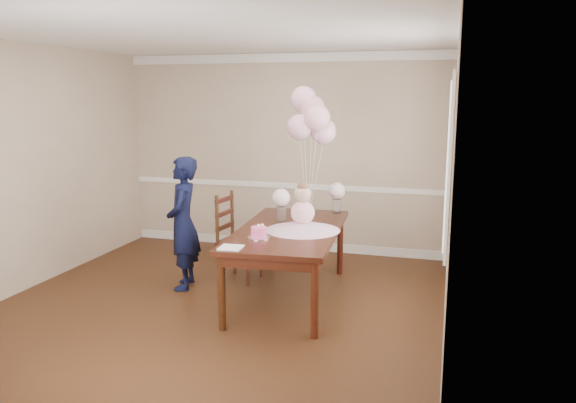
{
  "coord_description": "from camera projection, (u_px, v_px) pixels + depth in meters",
  "views": [
    {
      "loc": [
        2.24,
        -4.89,
        2.13
      ],
      "look_at": [
        0.63,
        0.6,
        1.05
      ],
      "focal_mm": 35.0,
      "sensor_mm": 36.0,
      "label": 1
    }
  ],
  "objects": [
    {
      "name": "floor",
      "position": [
        211.0,
        312.0,
        5.63
      ],
      "size": [
        4.5,
        5.0,
        0.0
      ],
      "primitive_type": "cube",
      "color": "black",
      "rests_on": "ground"
    },
    {
      "name": "ceiling",
      "position": [
        203.0,
        32.0,
        5.13
      ],
      "size": [
        4.5,
        5.0,
        0.02
      ],
      "primitive_type": "cube",
      "color": "white",
      "rests_on": "wall_back"
    },
    {
      "name": "wall_back",
      "position": [
        283.0,
        153.0,
        7.73
      ],
      "size": [
        4.5,
        0.02,
        2.7
      ],
      "primitive_type": "cube",
      "color": "tan",
      "rests_on": "floor"
    },
    {
      "name": "wall_front",
      "position": [
        14.0,
        243.0,
        3.02
      ],
      "size": [
        4.5,
        0.02,
        2.7
      ],
      "primitive_type": "cube",
      "color": "tan",
      "rests_on": "floor"
    },
    {
      "name": "wall_left",
      "position": [
        14.0,
        170.0,
        6.0
      ],
      "size": [
        0.02,
        5.0,
        2.7
      ],
      "primitive_type": "cube",
      "color": "tan",
      "rests_on": "floor"
    },
    {
      "name": "wall_right",
      "position": [
        451.0,
        189.0,
        4.76
      ],
      "size": [
        0.02,
        5.0,
        2.7
      ],
      "primitive_type": "cube",
      "color": "tan",
      "rests_on": "floor"
    },
    {
      "name": "chair_rail_trim",
      "position": [
        282.0,
        186.0,
        7.81
      ],
      "size": [
        4.5,
        0.02,
        0.07
      ],
      "primitive_type": "cube",
      "color": "white",
      "rests_on": "wall_back"
    },
    {
      "name": "crown_molding",
      "position": [
        282.0,
        58.0,
        7.49
      ],
      "size": [
        4.5,
        0.02,
        0.12
      ],
      "primitive_type": "cube",
      "color": "white",
      "rests_on": "wall_back"
    },
    {
      "name": "baseboard_trim",
      "position": [
        283.0,
        244.0,
        7.97
      ],
      "size": [
        4.5,
        0.02,
        0.12
      ],
      "primitive_type": "cube",
      "color": "white",
      "rests_on": "floor"
    },
    {
      "name": "window_frame",
      "position": [
        450.0,
        159.0,
        5.2
      ],
      "size": [
        0.02,
        1.66,
        1.56
      ],
      "primitive_type": "cube",
      "color": "white",
      "rests_on": "wall_right"
    },
    {
      "name": "window_blinds",
      "position": [
        448.0,
        159.0,
        5.2
      ],
      "size": [
        0.01,
        1.5,
        1.4
      ],
      "primitive_type": "cube",
      "color": "white",
      "rests_on": "wall_right"
    },
    {
      "name": "dining_table_top",
      "position": [
        289.0,
        231.0,
        5.87
      ],
      "size": [
        1.17,
        2.12,
        0.05
      ],
      "primitive_type": "cube",
      "rotation": [
        0.0,
        0.0,
        0.07
      ],
      "color": "black",
      "rests_on": "table_leg_fl"
    },
    {
      "name": "table_apron",
      "position": [
        289.0,
        238.0,
        5.89
      ],
      "size": [
        1.06,
        2.01,
        0.1
      ],
      "primitive_type": "cube",
      "rotation": [
        0.0,
        0.0,
        0.07
      ],
      "color": "black",
      "rests_on": "table_leg_fl"
    },
    {
      "name": "table_leg_fl",
      "position": [
        222.0,
        293.0,
        5.13
      ],
      "size": [
        0.08,
        0.08,
        0.72
      ],
      "primitive_type": "cylinder",
      "rotation": [
        0.0,
        0.0,
        0.07
      ],
      "color": "black",
      "rests_on": "floor"
    },
    {
      "name": "table_leg_fr",
      "position": [
        315.0,
        300.0,
        4.95
      ],
      "size": [
        0.08,
        0.08,
        0.72
      ],
      "primitive_type": "cylinder",
      "rotation": [
        0.0,
        0.0,
        0.07
      ],
      "color": "black",
      "rests_on": "floor"
    },
    {
      "name": "table_leg_bl",
      "position": [
        271.0,
        241.0,
        6.93
      ],
      "size": [
        0.08,
        0.08,
        0.72
      ],
      "primitive_type": "cylinder",
      "rotation": [
        0.0,
        0.0,
        0.07
      ],
      "color": "black",
      "rests_on": "floor"
    },
    {
      "name": "table_leg_br",
      "position": [
        340.0,
        245.0,
        6.76
      ],
      "size": [
        0.08,
        0.08,
        0.72
      ],
      "primitive_type": "cylinder",
      "rotation": [
        0.0,
        0.0,
        0.07
      ],
      "color": "black",
      "rests_on": "floor"
    },
    {
      "name": "baby_skirt",
      "position": [
        303.0,
        225.0,
        5.78
      ],
      "size": [
        0.83,
        0.83,
        0.1
      ],
      "primitive_type": "cone",
      "rotation": [
        0.0,
        0.0,
        0.07
      ],
      "color": "#D89FBD",
      "rests_on": "dining_table_top"
    },
    {
      "name": "baby_torso",
      "position": [
        303.0,
        213.0,
        5.75
      ],
      "size": [
        0.25,
        0.25,
        0.25
      ],
      "primitive_type": "sphere",
      "color": "#FFA1D9",
      "rests_on": "baby_skirt"
    },
    {
      "name": "baby_head",
      "position": [
        303.0,
        194.0,
        5.71
      ],
      "size": [
        0.17,
        0.17,
        0.17
      ],
      "primitive_type": "sphere",
      "color": "#CEB08E",
      "rests_on": "baby_torso"
    },
    {
      "name": "baby_hair",
      "position": [
        303.0,
        188.0,
        5.7
      ],
      "size": [
        0.12,
        0.12,
        0.12
      ],
      "primitive_type": "sphere",
      "color": "brown",
      "rests_on": "baby_head"
    },
    {
      "name": "cake_platter",
      "position": [
        259.0,
        238.0,
        5.47
      ],
      "size": [
        0.24,
        0.24,
        0.01
      ],
      "primitive_type": "cylinder",
      "rotation": [
        0.0,
        0.0,
        0.07
      ],
      "color": "silver",
      "rests_on": "dining_table_top"
    },
    {
      "name": "birthday_cake",
      "position": [
        259.0,
        232.0,
        5.45
      ],
      "size": [
        0.16,
        0.16,
        0.1
      ],
      "primitive_type": "cylinder",
      "rotation": [
        0.0,
        0.0,
        0.07
      ],
      "color": "#FF509A",
      "rests_on": "cake_platter"
    },
    {
      "name": "cake_flower_a",
      "position": [
        259.0,
        225.0,
        5.44
      ],
      "size": [
        0.03,
        0.03,
        0.03
      ],
      "primitive_type": "sphere",
      "color": "silver",
      "rests_on": "birthday_cake"
    },
    {
      "name": "cake_flower_b",
      "position": [
        262.0,
        225.0,
        5.46
      ],
      "size": [
        0.03,
        0.03,
        0.03
      ],
      "primitive_type": "sphere",
      "color": "white",
      "rests_on": "birthday_cake"
    },
    {
      "name": "rose_vase_near",
      "position": [
        281.0,
        214.0,
        6.18
      ],
      "size": [
        0.11,
        0.11,
        0.16
      ],
      "primitive_type": "cylinder",
      "rotation": [
        0.0,
        0.0,
        0.07
      ],
      "color": "silver",
      "rests_on": "dining_table_top"
    },
    {
      "name": "roses_near",
      "position": [
        281.0,
        198.0,
        6.14
      ],
      "size": [
        0.19,
        0.19,
        0.19
      ],
      "primitive_type": "sphere",
      "color": "silver",
      "rests_on": "rose_vase_near"
    },
    {
      "name": "rose_vase_far",
      "position": [
        337.0,
        206.0,
        6.61
      ],
      "size": [
        0.11,
        0.11,
        0.16
      ],
      "primitive_type": "cylinder",
      "rotation": [
        0.0,
        0.0,
        0.07
      ],
      "color": "silver",
      "rests_on": "dining_table_top"
    },
    {
      "name": "roses_far",
      "position": [
        337.0,
        191.0,
        6.57
      ],
      "size": [
        0.19,
        0.19,
        0.19
      ],
      "primitive_type": "sphere",
      "color": "silver",
      "rests_on": "rose_vase_far"
    },
    {
      "name": "napkin",
      "position": [
        231.0,
        247.0,
        5.1
      ],
      "size": [
        0.22,
        0.22,
        0.01
      ],
      "primitive_type": "cube",
      "rotation": [
        0.0,
        0.0,
        0.07
      ],
      "color": "white",
      "rests_on": "dining_table_top"
    },
    {
      "name": "balloon_weight",
      "position": [
        308.0,
        217.0,
        6.38
      ],
      "size": [
        0.04,
        0.04,
        0.02
      ],
      "primitive_type": "cylinder",
      "rotation": [
        0.0,
        0.0,
        0.07
      ],
      "color": "silver",
      "rests_on": "dining_table_top"
    },
    {
      "name": "balloon_a",
      "position": [
        300.0,
        127.0,
        6.22
      ],
      "size": [
        0.29,
        0.29,
        0.29
      ],
      "primitive_type": "sphere",
      "color": "#F2ACC7",
      "rests_on": "balloon_ribbon_a"
    },
    {
      "name": "balloon_b",
      "position": [
        317.0,
        118.0,
        6.11
      ],
      "size": [
        0.29,
        0.29,
        0.29
      ],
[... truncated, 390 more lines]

